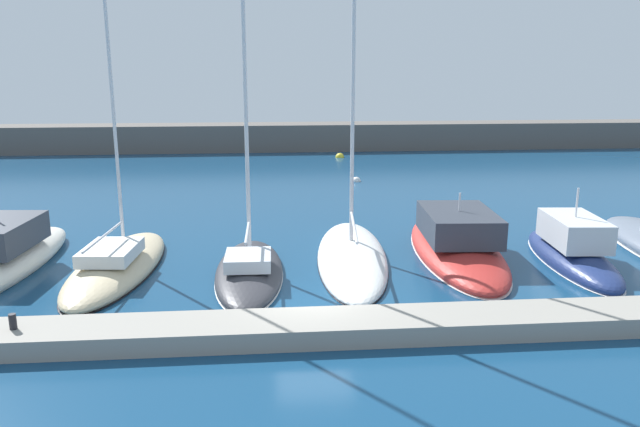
{
  "coord_description": "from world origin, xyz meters",
  "views": [
    {
      "loc": [
        -1.4,
        -18.25,
        7.65
      ],
      "look_at": [
        0.47,
        3.12,
        2.45
      ],
      "focal_mm": 34.34,
      "sensor_mm": 36.0,
      "label": 1
    }
  ],
  "objects_px": {
    "sailboat_charcoal_fourth": "(249,269)",
    "mooring_buoy_white": "(356,181)",
    "motorboat_ivory_second": "(3,257)",
    "mooring_buoy_yellow": "(340,157)",
    "motorboat_red_sixth": "(456,244)",
    "dock_bollard": "(13,322)",
    "sailboat_sand_third": "(117,264)",
    "sailboat_white_fifth": "(352,254)",
    "motorboat_navy_seventh": "(572,252)"
  },
  "relations": [
    {
      "from": "sailboat_white_fifth",
      "to": "dock_bollard",
      "type": "distance_m",
      "value": 12.64
    },
    {
      "from": "sailboat_white_fifth",
      "to": "motorboat_red_sixth",
      "type": "bearing_deg",
      "value": -80.78
    },
    {
      "from": "sailboat_sand_third",
      "to": "motorboat_red_sixth",
      "type": "distance_m",
      "value": 13.56
    },
    {
      "from": "sailboat_charcoal_fourth",
      "to": "mooring_buoy_white",
      "type": "distance_m",
      "value": 19.82
    },
    {
      "from": "sailboat_charcoal_fourth",
      "to": "motorboat_red_sixth",
      "type": "xyz_separation_m",
      "value": [
        8.5,
        1.91,
        0.17
      ]
    },
    {
      "from": "sailboat_charcoal_fourth",
      "to": "sailboat_sand_third",
      "type": "bearing_deg",
      "value": 80.11
    },
    {
      "from": "motorboat_red_sixth",
      "to": "motorboat_navy_seventh",
      "type": "height_order",
      "value": "motorboat_navy_seventh"
    },
    {
      "from": "sailboat_sand_third",
      "to": "motorboat_navy_seventh",
      "type": "relative_size",
      "value": 2.29
    },
    {
      "from": "mooring_buoy_white",
      "to": "dock_bollard",
      "type": "xyz_separation_m",
      "value": [
        -13.07,
        -24.18,
        0.81
      ]
    },
    {
      "from": "motorboat_red_sixth",
      "to": "dock_bollard",
      "type": "height_order",
      "value": "motorboat_red_sixth"
    },
    {
      "from": "motorboat_navy_seventh",
      "to": "mooring_buoy_yellow",
      "type": "bearing_deg",
      "value": 15.83
    },
    {
      "from": "sailboat_charcoal_fourth",
      "to": "mooring_buoy_yellow",
      "type": "xyz_separation_m",
      "value": [
        6.96,
        29.83,
        -0.27
      ]
    },
    {
      "from": "sailboat_white_fifth",
      "to": "motorboat_red_sixth",
      "type": "relative_size",
      "value": 1.99
    },
    {
      "from": "motorboat_ivory_second",
      "to": "sailboat_charcoal_fourth",
      "type": "height_order",
      "value": "sailboat_charcoal_fourth"
    },
    {
      "from": "motorboat_red_sixth",
      "to": "mooring_buoy_yellow",
      "type": "xyz_separation_m",
      "value": [
        -1.54,
        27.92,
        -0.44
      ]
    },
    {
      "from": "sailboat_white_fifth",
      "to": "mooring_buoy_white",
      "type": "bearing_deg",
      "value": -3.53
    },
    {
      "from": "mooring_buoy_white",
      "to": "dock_bollard",
      "type": "relative_size",
      "value": 1.39
    },
    {
      "from": "mooring_buoy_white",
      "to": "motorboat_ivory_second",
      "type": "bearing_deg",
      "value": -132.97
    },
    {
      "from": "sailboat_sand_third",
      "to": "sailboat_white_fifth",
      "type": "bearing_deg",
      "value": -80.93
    },
    {
      "from": "motorboat_navy_seventh",
      "to": "dock_bollard",
      "type": "xyz_separation_m",
      "value": [
        -19.05,
        -5.99,
        0.36
      ]
    },
    {
      "from": "sailboat_sand_third",
      "to": "dock_bollard",
      "type": "relative_size",
      "value": 41.15
    },
    {
      "from": "sailboat_charcoal_fourth",
      "to": "motorboat_red_sixth",
      "type": "height_order",
      "value": "sailboat_charcoal_fourth"
    },
    {
      "from": "sailboat_sand_third",
      "to": "dock_bollard",
      "type": "bearing_deg",
      "value": 173.8
    },
    {
      "from": "sailboat_sand_third",
      "to": "sailboat_white_fifth",
      "type": "distance_m",
      "value": 9.14
    },
    {
      "from": "sailboat_sand_third",
      "to": "mooring_buoy_yellow",
      "type": "height_order",
      "value": "sailboat_sand_third"
    },
    {
      "from": "sailboat_sand_third",
      "to": "dock_bollard",
      "type": "height_order",
      "value": "sailboat_sand_third"
    },
    {
      "from": "sailboat_charcoal_fourth",
      "to": "motorboat_navy_seventh",
      "type": "xyz_separation_m",
      "value": [
        12.74,
        0.43,
        0.19
      ]
    },
    {
      "from": "mooring_buoy_yellow",
      "to": "dock_bollard",
      "type": "bearing_deg",
      "value": -110.56
    },
    {
      "from": "sailboat_charcoal_fourth",
      "to": "dock_bollard",
      "type": "relative_size",
      "value": 34.28
    },
    {
      "from": "sailboat_sand_third",
      "to": "motorboat_navy_seventh",
      "type": "bearing_deg",
      "value": -86.74
    },
    {
      "from": "dock_bollard",
      "to": "motorboat_red_sixth",
      "type": "bearing_deg",
      "value": 26.75
    },
    {
      "from": "sailboat_sand_third",
      "to": "dock_bollard",
      "type": "distance_m",
      "value": 6.65
    },
    {
      "from": "mooring_buoy_white",
      "to": "mooring_buoy_yellow",
      "type": "bearing_deg",
      "value": 88.95
    },
    {
      "from": "motorboat_ivory_second",
      "to": "mooring_buoy_white",
      "type": "height_order",
      "value": "motorboat_ivory_second"
    },
    {
      "from": "motorboat_ivory_second",
      "to": "mooring_buoy_white",
      "type": "distance_m",
      "value": 23.66
    },
    {
      "from": "sailboat_white_fifth",
      "to": "sailboat_charcoal_fourth",
      "type": "bearing_deg",
      "value": 116.89
    },
    {
      "from": "motorboat_ivory_second",
      "to": "mooring_buoy_yellow",
      "type": "height_order",
      "value": "motorboat_ivory_second"
    },
    {
      "from": "sailboat_sand_third",
      "to": "dock_bollard",
      "type": "xyz_separation_m",
      "value": [
        -1.28,
        -6.51,
        0.53
      ]
    },
    {
      "from": "sailboat_sand_third",
      "to": "motorboat_navy_seventh",
      "type": "height_order",
      "value": "sailboat_sand_third"
    },
    {
      "from": "mooring_buoy_yellow",
      "to": "mooring_buoy_white",
      "type": "xyz_separation_m",
      "value": [
        -0.21,
        -11.2,
        0.0
      ]
    },
    {
      "from": "motorboat_red_sixth",
      "to": "mooring_buoy_yellow",
      "type": "height_order",
      "value": "motorboat_red_sixth"
    },
    {
      "from": "sailboat_sand_third",
      "to": "motorboat_red_sixth",
      "type": "relative_size",
      "value": 1.71
    },
    {
      "from": "motorboat_ivory_second",
      "to": "dock_bollard",
      "type": "relative_size",
      "value": 23.03
    },
    {
      "from": "sailboat_sand_third",
      "to": "mooring_buoy_yellow",
      "type": "xyz_separation_m",
      "value": [
        11.99,
        28.88,
        -0.29
      ]
    },
    {
      "from": "motorboat_red_sixth",
      "to": "sailboat_white_fifth",
      "type": "bearing_deg",
      "value": 97.62
    },
    {
      "from": "dock_bollard",
      "to": "mooring_buoy_yellow",
      "type": "bearing_deg",
      "value": 69.44
    },
    {
      "from": "motorboat_red_sixth",
      "to": "motorboat_ivory_second",
      "type": "bearing_deg",
      "value": 95.65
    },
    {
      "from": "sailboat_white_fifth",
      "to": "motorboat_navy_seventh",
      "type": "height_order",
      "value": "sailboat_white_fifth"
    },
    {
      "from": "dock_bollard",
      "to": "motorboat_ivory_second",
      "type": "bearing_deg",
      "value": 113.94
    },
    {
      "from": "motorboat_red_sixth",
      "to": "mooring_buoy_white",
      "type": "height_order",
      "value": "motorboat_red_sixth"
    }
  ]
}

